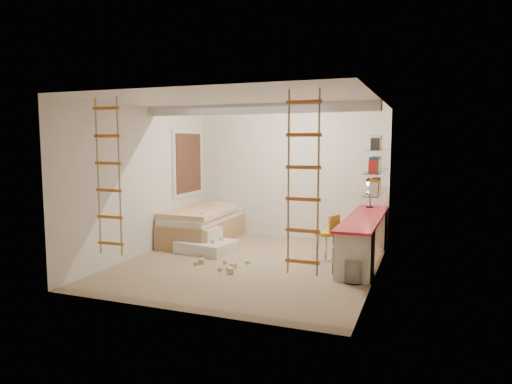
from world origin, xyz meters
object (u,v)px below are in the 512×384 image
at_px(bed, 203,225).
at_px(play_platform, 205,243).
at_px(desk, 364,237).
at_px(swivel_chair, 327,243).

relative_size(bed, play_platform, 1.92).
distance_m(desk, bed, 3.22).
xyz_separation_m(bed, play_platform, (0.43, -0.74, -0.17)).
distance_m(desk, swivel_chair, 0.62).
xyz_separation_m(bed, swivel_chair, (2.61, -0.51, -0.04)).
xyz_separation_m(desk, play_platform, (-2.77, -0.38, -0.24)).
height_order(desk, bed, desk).
bearing_deg(bed, play_platform, -59.97).
relative_size(bed, swivel_chair, 2.59).
relative_size(desk, play_platform, 2.69).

